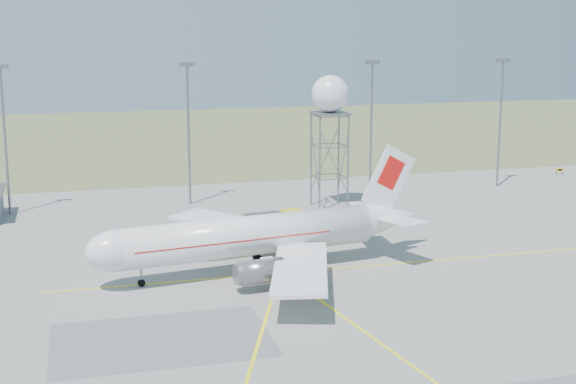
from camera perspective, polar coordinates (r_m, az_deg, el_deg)
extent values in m
cube|color=#546839|center=(191.66, -7.25, 3.99)|extent=(400.00, 120.00, 0.03)
cylinder|color=slate|center=(115.50, -19.46, 3.34)|extent=(0.36, 0.36, 20.00)
cube|color=slate|center=(114.58, -19.81, 8.38)|extent=(2.20, 0.50, 0.60)
cylinder|color=slate|center=(116.33, -7.08, 3.97)|extent=(0.36, 0.36, 20.00)
cube|color=slate|center=(115.41, -7.21, 9.00)|extent=(2.20, 0.50, 0.60)
cylinder|color=slate|center=(123.41, 5.93, 4.44)|extent=(0.36, 0.36, 20.00)
cube|color=slate|center=(122.55, 6.03, 9.18)|extent=(2.20, 0.50, 0.60)
cylinder|color=slate|center=(132.91, 14.84, 4.63)|extent=(0.36, 0.36, 20.00)
cube|color=slate|center=(132.11, 15.08, 9.02)|extent=(2.20, 0.50, 0.60)
cylinder|color=black|center=(147.22, 18.55, 1.29)|extent=(0.10, 0.10, 0.80)
cylinder|color=black|center=(147.89, 18.94, 1.31)|extent=(0.10, 0.10, 0.80)
cube|color=yellow|center=(147.46, 18.76, 1.51)|extent=(1.60, 0.15, 0.50)
cube|color=black|center=(147.40, 18.78, 1.50)|extent=(0.80, 0.03, 0.30)
cylinder|color=white|center=(84.04, -2.80, -3.13)|extent=(27.61, 8.26, 4.20)
ellipsoid|color=white|center=(80.34, -11.93, -4.08)|extent=(7.27, 5.16, 4.20)
cube|color=black|center=(79.93, -12.83, -3.73)|extent=(1.92, 2.52, 1.02)
cone|color=white|center=(91.17, 7.10, -1.82)|extent=(6.86, 5.10, 4.20)
cube|color=white|center=(90.24, 7.17, 0.90)|extent=(6.70, 1.32, 7.90)
cube|color=red|center=(90.22, 7.29, 1.37)|extent=(3.63, 0.90, 4.05)
cube|color=white|center=(93.61, 5.78, -1.10)|extent=(4.19, 6.21, 0.19)
cube|color=white|center=(88.00, 7.94, -1.98)|extent=(4.19, 6.21, 0.19)
cube|color=white|center=(93.41, -3.98, -2.29)|extent=(13.70, 16.68, 0.38)
cube|color=white|center=(76.55, 0.89, -5.43)|extent=(9.82, 17.53, 0.38)
cylinder|color=slate|center=(89.74, -4.82, -3.51)|extent=(4.72, 3.05, 2.41)
cylinder|color=slate|center=(78.78, -1.89, -5.65)|extent=(4.72, 3.05, 2.41)
cube|color=red|center=(83.31, -4.14, -3.20)|extent=(21.39, 7.35, 0.13)
cylinder|color=black|center=(81.77, -10.38, -6.31)|extent=(0.84, 0.84, 0.94)
cube|color=black|center=(85.76, -1.46, -5.26)|extent=(1.99, 6.38, 0.94)
cylinder|color=slate|center=(85.62, -1.46, -4.95)|extent=(0.29, 0.29, 1.89)
cylinder|color=slate|center=(111.29, 2.28, 2.02)|extent=(0.25, 0.25, 13.53)
cylinder|color=slate|center=(112.60, 4.30, 2.11)|extent=(0.25, 0.25, 13.53)
cylinder|color=slate|center=(116.48, 3.62, 2.44)|extent=(0.25, 0.25, 13.53)
cylinder|color=slate|center=(115.22, 1.65, 2.36)|extent=(0.25, 0.25, 13.53)
cube|color=slate|center=(112.96, 3.00, 5.62)|extent=(4.76, 4.76, 0.26)
sphere|color=white|center=(112.71, 3.01, 6.99)|extent=(5.20, 5.20, 5.20)
cube|color=yellow|center=(97.78, -1.22, -2.30)|extent=(8.50, 3.71, 2.01)
cube|color=yellow|center=(98.63, 0.37, -1.68)|extent=(2.49, 2.80, 1.28)
cube|color=black|center=(98.85, 0.71, -1.59)|extent=(0.38, 2.37, 0.91)
cube|color=slate|center=(97.18, -1.73, -1.66)|extent=(4.80, 2.73, 0.37)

